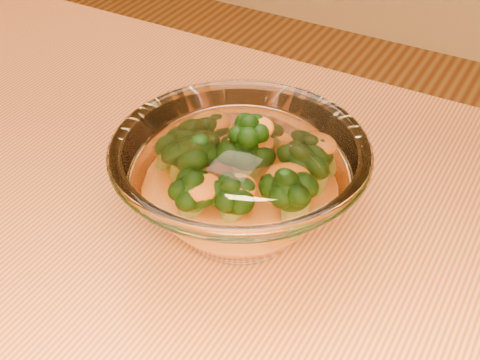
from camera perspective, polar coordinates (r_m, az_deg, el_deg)
name	(u,v)px	position (r m, az deg, el deg)	size (l,w,h in m)	color
table	(185,358)	(0.64, -4.76, -14.92)	(1.20, 0.80, 0.75)	#BB6E38
glass_bowl	(240,184)	(0.58, 0.00, -0.37)	(0.22, 0.22, 0.10)	white
cheese_sauce	(240,203)	(0.59, 0.00, -1.93)	(0.12, 0.12, 0.03)	orange
broccoli_heap	(241,167)	(0.58, 0.05, 1.10)	(0.15, 0.13, 0.07)	black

